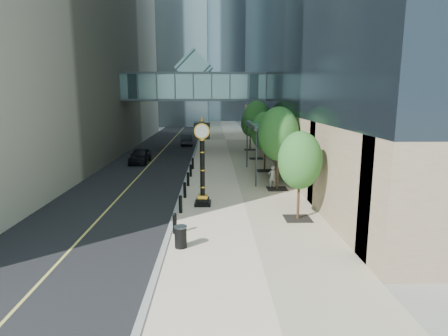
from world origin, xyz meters
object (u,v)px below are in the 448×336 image
(pedestrian, at_px, (272,177))
(car_near, at_px, (140,156))
(street_clock, at_px, (202,169))
(car_far, at_px, (186,140))
(trash_bin, at_px, (181,237))

(pedestrian, xyz_separation_m, car_near, (-11.37, 10.47, -0.08))
(street_clock, relative_size, car_far, 1.20)
(car_far, bearing_deg, street_clock, 90.55)
(street_clock, bearing_deg, pedestrian, 43.82)
(trash_bin, distance_m, car_far, 34.90)
(pedestrian, relative_size, car_far, 0.36)
(pedestrian, bearing_deg, trash_bin, 48.82)
(street_clock, bearing_deg, trash_bin, -95.08)
(trash_bin, distance_m, car_near, 21.94)
(street_clock, bearing_deg, car_near, 115.68)
(trash_bin, relative_size, car_near, 0.21)
(car_near, height_order, car_far, car_near)
(pedestrian, xyz_separation_m, car_far, (-7.79, 24.13, -0.11))
(street_clock, height_order, trash_bin, street_clock)
(trash_bin, bearing_deg, car_near, 105.22)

